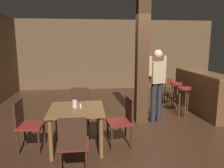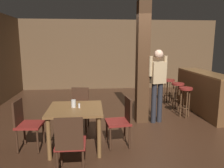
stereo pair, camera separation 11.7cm
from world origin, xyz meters
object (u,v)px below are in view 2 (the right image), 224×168
Objects in this scene: chair_west at (25,122)px; bar_stool_near at (185,95)px; bar_stool_far at (169,85)px; bar_counter at (201,92)px; dining_table at (76,115)px; bar_stool_mid at (178,90)px; chair_south at (70,142)px; salt_shaker at (79,106)px; napkin_cup at (73,104)px; chair_north at (80,106)px; chair_east at (122,119)px; standing_person at (158,81)px.

bar_stool_near is at bearing 21.78° from chair_west.
bar_counter is at bearing -60.08° from bar_stool_far.
dining_table is 3.38m from bar_stool_mid.
chair_south is 3.50m from bar_stool_near.
chair_west reaches higher than salt_shaker.
bar_stool_mid is (2.72, 2.01, -0.23)m from napkin_cup.
chair_north is at bearing 44.88° from chair_west.
napkin_cup is 0.06× the size of bar_counter.
salt_shaker is at bearing -151.04° from bar_stool_near.
chair_south is at bearing -45.60° from chair_west.
salt_shaker is (0.08, 0.86, 0.27)m from chair_south.
chair_south reaches higher than dining_table.
chair_south is 3.98m from bar_stool_mid.
bar_stool_mid is at bearing 47.80° from chair_east.
dining_table is at bearing -142.66° from bar_stool_mid.
bar_counter reaches higher than chair_west.
bar_stool_far is (-0.56, 0.97, 0.01)m from bar_counter.
bar_stool_far is (0.87, 1.66, -0.43)m from standing_person.
bar_stool_mid is (0.05, 0.63, 0.01)m from bar_stool_near.
chair_east is at bearing -131.33° from standing_person.
napkin_cup is (-0.87, 0.04, 0.30)m from chair_east.
dining_table is at bearing -52.24° from napkin_cup.
chair_north is 1.00× the size of chair_west.
bar_stool_far is (2.62, 2.79, -0.21)m from salt_shaker.
bar_stool_mid is at bearing 37.34° from dining_table.
standing_person is at bearing 31.73° from dining_table.
bar_stool_mid is (3.56, 2.04, 0.07)m from chair_west.
chair_east is 0.38× the size of bar_counter.
salt_shaker is at bearing -25.23° from napkin_cup.
dining_table is 0.20m from napkin_cup.
salt_shaker is at bearing -147.11° from standing_person.
chair_south is at bearing -140.60° from bar_counter.
chair_south is at bearing -91.05° from chair_north.
dining_table is 1.06× the size of chair_east.
chair_east is 0.92m from napkin_cup.
napkin_cup is 3.87m from bar_stool_far.
standing_person reaches higher than chair_south.
bar_stool_mid is 1.02× the size of bar_stool_far.
chair_east is at bearing -143.21° from bar_counter.
bar_counter is 3.05× the size of bar_stool_mid.
chair_east is at bearing -123.79° from bar_stool_far.
chair_west reaches higher than bar_stool_mid.
bar_stool_near reaches higher than bar_stool_far.
bar_counter reaches higher than bar_stool_mid.
bar_stool_far is (2.72, 2.74, -0.24)m from napkin_cup.
standing_person is at bearing -117.81° from bar_stool_far.
bar_stool_mid reaches higher than dining_table.
dining_table is 0.18m from salt_shaker.
chair_west is 1.23m from chair_south.
chair_south is at bearing -126.55° from bar_stool_far.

